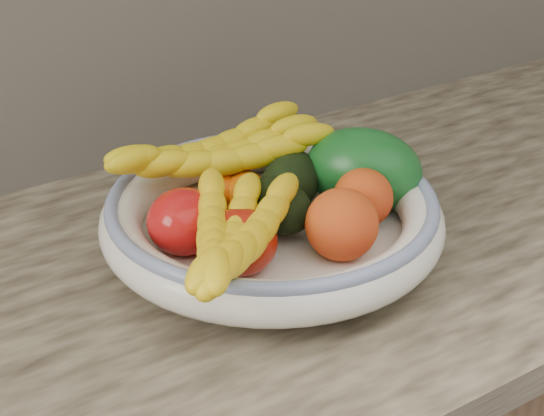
% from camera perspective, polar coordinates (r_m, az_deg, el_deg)
% --- Properties ---
extents(fruit_bowl, '(0.39, 0.39, 0.08)m').
position_cam_1_polar(fruit_bowl, '(0.95, 0.00, -0.61)').
color(fruit_bowl, white).
rests_on(fruit_bowl, kitchen_counter).
extents(clementine_back_left, '(0.05, 0.05, 0.04)m').
position_cam_1_polar(clementine_back_left, '(0.99, -3.44, 1.22)').
color(clementine_back_left, '#FF6205').
rests_on(clementine_back_left, fruit_bowl).
extents(clementine_back_right, '(0.07, 0.07, 0.05)m').
position_cam_1_polar(clementine_back_right, '(1.04, -2.97, 2.52)').
color(clementine_back_right, '#FF6805').
rests_on(clementine_back_right, fruit_bowl).
extents(clementine_back_mid, '(0.06, 0.06, 0.05)m').
position_cam_1_polar(clementine_back_mid, '(0.99, -1.82, 1.16)').
color(clementine_back_mid, orange).
rests_on(clementine_back_mid, fruit_bowl).
extents(tomato_left, '(0.11, 0.11, 0.07)m').
position_cam_1_polar(tomato_left, '(0.91, -6.05, -0.93)').
color(tomato_left, red).
rests_on(tomato_left, fruit_bowl).
extents(tomato_near_left, '(0.09, 0.09, 0.07)m').
position_cam_1_polar(tomato_near_left, '(0.87, -2.18, -2.34)').
color(tomato_near_left, '#AD1809').
rests_on(tomato_near_left, fruit_bowl).
extents(avocado_center, '(0.08, 0.10, 0.06)m').
position_cam_1_polar(avocado_center, '(0.94, 0.39, 0.17)').
color(avocado_center, black).
rests_on(avocado_center, fruit_bowl).
extents(avocado_right, '(0.12, 0.11, 0.07)m').
position_cam_1_polar(avocado_right, '(0.99, 1.31, 1.87)').
color(avocado_right, black).
rests_on(avocado_right, fruit_bowl).
extents(green_mango, '(0.18, 0.18, 0.12)m').
position_cam_1_polar(green_mango, '(1.00, 6.27, 2.62)').
color(green_mango, '#0E4D18').
rests_on(green_mango, fruit_bowl).
extents(peach_front, '(0.10, 0.10, 0.08)m').
position_cam_1_polar(peach_front, '(0.90, 4.80, -1.13)').
color(peach_front, orange).
rests_on(peach_front, fruit_bowl).
extents(peach_right, '(0.08, 0.08, 0.07)m').
position_cam_1_polar(peach_right, '(0.95, 6.25, 0.68)').
color(peach_right, orange).
rests_on(peach_right, fruit_bowl).
extents(banana_bunch_back, '(0.29, 0.13, 0.08)m').
position_cam_1_polar(banana_bunch_back, '(0.99, -3.77, 3.35)').
color(banana_bunch_back, yellow).
rests_on(banana_bunch_back, fruit_bowl).
extents(banana_bunch_front, '(0.27, 0.29, 0.08)m').
position_cam_1_polar(banana_bunch_front, '(0.83, -2.80, -2.51)').
color(banana_bunch_front, yellow).
rests_on(banana_bunch_front, fruit_bowl).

